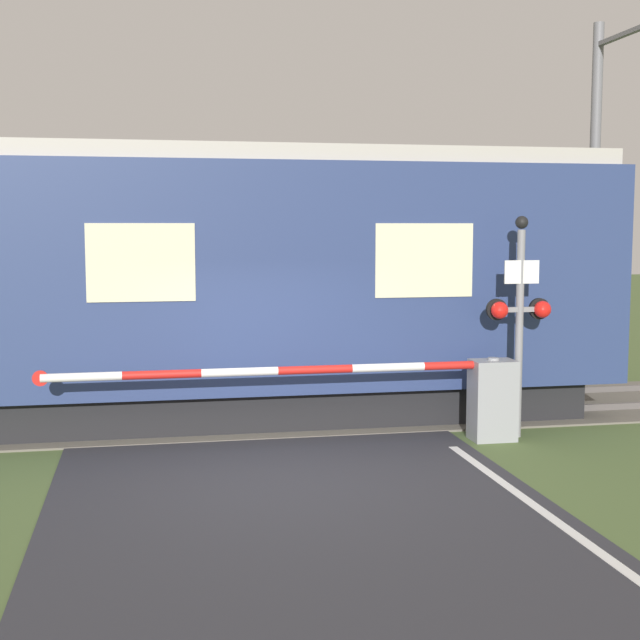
% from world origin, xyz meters
% --- Properties ---
extents(ground_plane, '(80.00, 80.00, 0.00)m').
position_xyz_m(ground_plane, '(0.00, 0.00, 0.00)').
color(ground_plane, '#4C6033').
extents(track_bed, '(36.00, 3.20, 0.13)m').
position_xyz_m(track_bed, '(0.00, 3.51, 0.02)').
color(track_bed, '#666056').
rests_on(track_bed, ground_plane).
extents(train, '(14.40, 3.00, 4.12)m').
position_xyz_m(train, '(-1.63, 3.51, 2.11)').
color(train, black).
rests_on(train, ground_plane).
extents(crossing_barrier, '(6.43, 0.44, 1.17)m').
position_xyz_m(crossing_barrier, '(2.54, 1.36, 0.67)').
color(crossing_barrier, gray).
rests_on(crossing_barrier, ground_plane).
extents(signal_post, '(0.94, 0.26, 3.11)m').
position_xyz_m(signal_post, '(3.56, 1.45, 1.78)').
color(signal_post, gray).
rests_on(signal_post, ground_plane).
extents(catenary_pole, '(0.20, 1.90, 6.74)m').
position_xyz_m(catenary_pole, '(6.81, 5.54, 3.52)').
color(catenary_pole, slate).
rests_on(catenary_pole, ground_plane).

